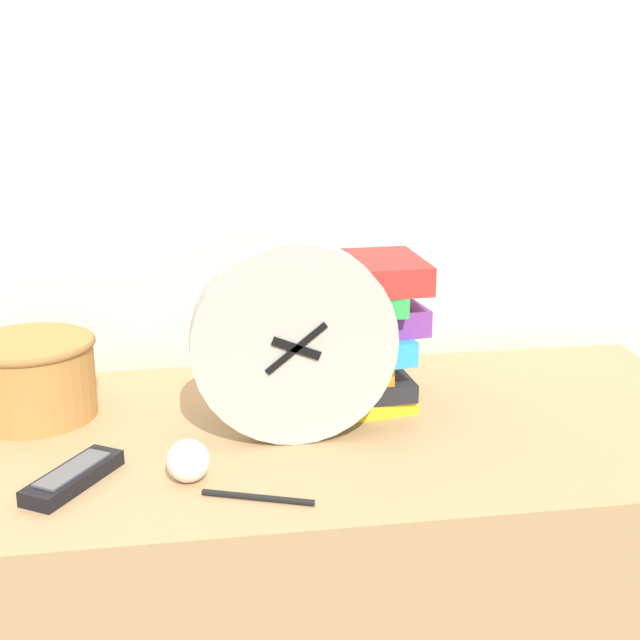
# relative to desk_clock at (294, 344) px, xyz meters

# --- Properties ---
(wall_back) EXTENTS (6.00, 0.04, 2.40)m
(wall_back) POSITION_rel_desk_clock_xyz_m (-0.03, 0.41, 0.35)
(wall_back) COLOR silver
(wall_back) RESTS_ON ground_plane
(desk) EXTENTS (1.39, 0.59, 0.70)m
(desk) POSITION_rel_desk_clock_xyz_m (-0.03, 0.04, -0.50)
(desk) COLOR tan
(desk) RESTS_ON ground_plane
(desk_clock) EXTENTS (0.29, 0.04, 0.29)m
(desk_clock) POSITION_rel_desk_clock_xyz_m (0.00, 0.00, 0.00)
(desk_clock) COLOR #B7B2A8
(desk_clock) RESTS_ON desk
(book_stack) EXTENTS (0.27, 0.21, 0.24)m
(book_stack) POSITION_rel_desk_clock_xyz_m (0.09, 0.12, -0.02)
(book_stack) COLOR yellow
(book_stack) RESTS_ON desk
(basket) EXTENTS (0.19, 0.19, 0.12)m
(basket) POSITION_rel_desk_clock_xyz_m (-0.38, 0.15, -0.08)
(basket) COLOR #B27A3D
(basket) RESTS_ON desk
(tv_remote) EXTENTS (0.12, 0.15, 0.02)m
(tv_remote) POSITION_rel_desk_clock_xyz_m (-0.30, -0.09, -0.13)
(tv_remote) COLOR black
(tv_remote) RESTS_ON desk
(crumpled_paper_ball) EXTENTS (0.06, 0.06, 0.06)m
(crumpled_paper_ball) POSITION_rel_desk_clock_xyz_m (-0.15, -0.10, -0.12)
(crumpled_paper_ball) COLOR white
(crumpled_paper_ball) RESTS_ON desk
(pen) EXTENTS (0.14, 0.06, 0.01)m
(pen) POSITION_rel_desk_clock_xyz_m (-0.07, -0.17, -0.14)
(pen) COLOR black
(pen) RESTS_ON desk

